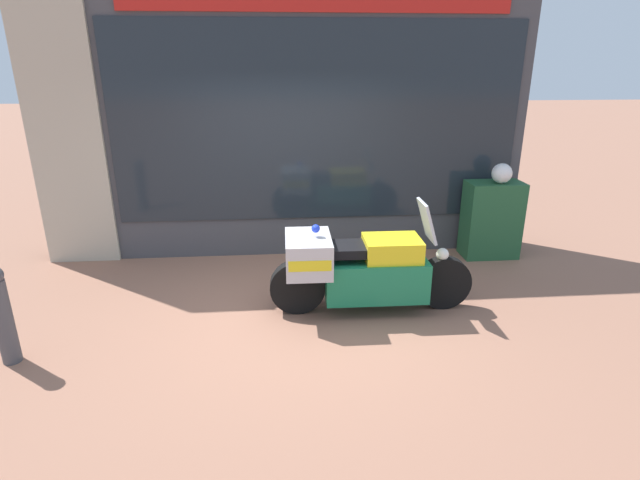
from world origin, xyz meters
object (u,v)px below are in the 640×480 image
white_helmet (502,173)px  street_bollard (2,314)px  utility_cabinet (491,220)px  paramedic_motorcycle (359,268)px

white_helmet → street_bollard: bearing=-158.7°
utility_cabinet → street_bollard: 5.92m
utility_cabinet → white_helmet: white_helmet is taller
street_bollard → paramedic_motorcycle: bearing=12.3°
white_helmet → street_bollard: (-5.53, -2.16, -0.71)m
utility_cabinet → street_bollard: bearing=-158.0°
paramedic_motorcycle → white_helmet: 2.67m
paramedic_motorcycle → white_helmet: (2.15, 1.42, 0.70)m
white_helmet → street_bollard: white_helmet is taller
white_helmet → street_bollard: 5.98m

